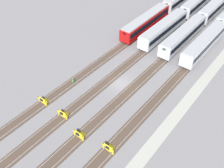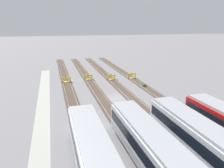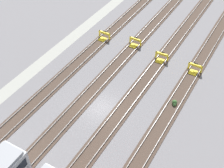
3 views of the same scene
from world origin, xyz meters
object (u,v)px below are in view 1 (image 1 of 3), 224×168
at_px(subway_car_back_row_leftmost, 164,29).
at_px(bumper_stop_middle_track, 64,114).
at_px(bumper_stop_far_inner_track, 44,101).
at_px(subway_car_front_row_leftmost, 146,22).
at_px(weed_clump, 73,81).
at_px(subway_car_back_row_centre, 215,7).
at_px(subway_car_front_row_left_inner, 183,35).
at_px(subway_car_front_row_rightmost, 204,43).
at_px(bumper_stop_nearest_track, 109,148).
at_px(bumper_stop_near_inner_track, 80,135).
at_px(subway_car_back_row_rightmost, 198,2).

bearing_deg(subway_car_back_row_leftmost, bumper_stop_middle_track, 179.95).
bearing_deg(subway_car_back_row_leftmost, bumper_stop_far_inner_track, 171.17).
bearing_deg(subway_car_back_row_leftmost, subway_car_front_row_leftmost, 90.00).
distance_m(subway_car_front_row_leftmost, weed_clump, 25.33).
height_order(subway_car_front_row_leftmost, subway_car_back_row_centre, same).
relative_size(subway_car_front_row_leftmost, subway_car_back_row_leftmost, 1.00).
xyz_separation_m(subway_car_front_row_left_inner, subway_car_front_row_rightmost, (0.00, -5.02, 0.00)).
bearing_deg(weed_clump, subway_car_back_row_centre, -12.75).
bearing_deg(subway_car_back_row_centre, subway_car_front_row_rightmost, -165.11).
relative_size(subway_car_back_row_centre, bumper_stop_middle_track, 8.99).
xyz_separation_m(subway_car_front_row_left_inner, bumper_stop_nearest_track, (-33.10, -5.02, -1.53)).
relative_size(subway_car_front_row_rightmost, weed_clump, 19.58).
height_order(subway_car_back_row_centre, bumper_stop_near_inner_track, subway_car_back_row_centre).
bearing_deg(bumper_stop_nearest_track, bumper_stop_near_inner_track, 100.20).
relative_size(bumper_stop_middle_track, weed_clump, 2.18).
height_order(bumper_stop_nearest_track, bumper_stop_far_inner_track, same).
bearing_deg(subway_car_back_row_leftmost, weed_clump, 168.65).
bearing_deg(weed_clump, subway_car_front_row_leftmost, -0.06).
height_order(subway_car_back_row_leftmost, bumper_stop_far_inner_track, subway_car_back_row_leftmost).
height_order(subway_car_front_row_left_inner, bumper_stop_middle_track, subway_car_front_row_left_inner).
distance_m(bumper_stop_middle_track, bumper_stop_far_inner_track, 5.03).
distance_m(bumper_stop_near_inner_track, weed_clump, 13.35).
xyz_separation_m(subway_car_front_row_leftmost, subway_car_back_row_rightmost, (19.14, -5.04, 0.00)).
height_order(bumper_stop_far_inner_track, weed_clump, bumper_stop_far_inner_track).
height_order(subway_car_front_row_leftmost, subway_car_back_row_leftmost, same).
xyz_separation_m(subway_car_back_row_centre, bumper_stop_near_inner_track, (-53.08, -0.05, -1.53)).
xyz_separation_m(subway_car_front_row_leftmost, subway_car_back_row_leftmost, (0.00, -5.05, 0.00)).
distance_m(subway_car_front_row_rightmost, weed_clump, 29.49).
bearing_deg(subway_car_front_row_rightmost, bumper_stop_far_inner_track, 155.11).
bearing_deg(bumper_stop_near_inner_track, subway_car_back_row_rightmost, 5.39).
relative_size(subway_car_back_row_rightmost, bumper_stop_near_inner_track, 9.00).
bearing_deg(subway_car_back_row_centre, bumper_stop_near_inner_track, -179.95).
xyz_separation_m(bumper_stop_middle_track, bumper_stop_far_inner_track, (0.06, 5.03, 0.00)).
height_order(subway_car_back_row_rightmost, weed_clump, subway_car_back_row_rightmost).
xyz_separation_m(subway_car_front_row_left_inner, weed_clump, (-25.27, 10.09, -1.80)).
bearing_deg(weed_clump, bumper_stop_nearest_track, -117.41).
bearing_deg(subway_car_back_row_centre, subway_car_back_row_rightmost, 89.16).
height_order(subway_car_back_row_leftmost, weed_clump, subway_car_back_row_leftmost).
relative_size(bumper_stop_middle_track, bumper_stop_far_inner_track, 1.00).
bearing_deg(subway_car_front_row_left_inner, bumper_stop_middle_track, 171.19).
height_order(subway_car_back_row_centre, bumper_stop_nearest_track, subway_car_back_row_centre).
bearing_deg(subway_car_front_row_rightmost, subway_car_back_row_centre, 14.89).
relative_size(subway_car_front_row_leftmost, subway_car_back_row_rightmost, 1.00).
distance_m(subway_car_back_row_centre, bumper_stop_nearest_track, 52.44).
relative_size(subway_car_back_row_rightmost, bumper_stop_far_inner_track, 9.02).
height_order(subway_car_back_row_centre, bumper_stop_far_inner_track, subway_car_back_row_centre).
bearing_deg(subway_car_front_row_left_inner, weed_clump, 158.23).
bearing_deg(bumper_stop_middle_track, bumper_stop_nearest_track, -92.98).
xyz_separation_m(subway_car_front_row_left_inner, subway_car_back_row_leftmost, (0.00, 5.02, 0.00)).
height_order(subway_car_front_row_rightmost, weed_clump, subway_car_front_row_rightmost).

